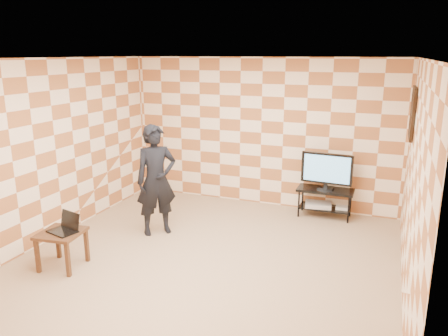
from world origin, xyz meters
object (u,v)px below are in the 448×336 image
at_px(tv_stand, 325,197).
at_px(person, 156,180).
at_px(side_table, 61,238).
at_px(tv, 327,170).

height_order(tv_stand, person, person).
xyz_separation_m(tv_stand, side_table, (-2.96, -3.12, 0.05)).
distance_m(tv_stand, tv, 0.48).
distance_m(tv, person, 2.88).
bearing_deg(tv, side_table, -133.51).
relative_size(side_table, person, 0.34).
xyz_separation_m(tv_stand, tv, (0.00, -0.00, 0.48)).
height_order(side_table, person, person).
height_order(tv, person, person).
relative_size(tv_stand, person, 0.55).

